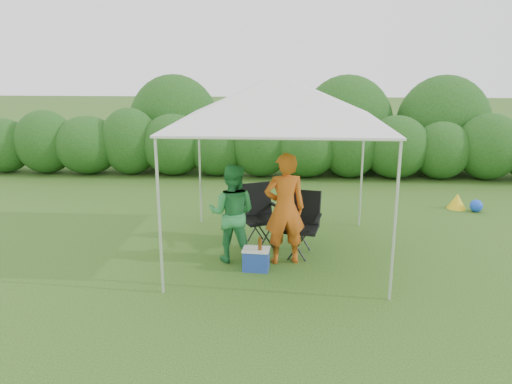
# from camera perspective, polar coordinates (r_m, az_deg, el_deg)

# --- Properties ---
(ground) EXTENTS (70.00, 70.00, 0.00)m
(ground) POSITION_cam_1_polar(r_m,az_deg,el_deg) (7.67, 2.37, -8.43)
(ground) COLOR #3A631F
(hedge) EXTENTS (16.82, 1.53, 1.80)m
(hedge) POSITION_cam_1_polar(r_m,az_deg,el_deg) (13.22, 3.54, 5.30)
(hedge) COLOR #24551A
(hedge) RESTS_ON ground
(canopy) EXTENTS (3.10, 3.10, 2.83)m
(canopy) POSITION_cam_1_polar(r_m,az_deg,el_deg) (7.56, 2.67, 10.55)
(canopy) COLOR silver
(canopy) RESTS_ON ground
(chair_right) EXTENTS (0.70, 0.66, 1.01)m
(chair_right) POSITION_cam_1_polar(r_m,az_deg,el_deg) (7.99, 5.16, -3.11)
(chair_right) COLOR black
(chair_right) RESTS_ON ground
(chair_left) EXTENTS (0.78, 0.76, 1.02)m
(chair_left) POSITION_cam_1_polar(r_m,az_deg,el_deg) (8.38, 0.27, -2.14)
(chair_left) COLOR black
(chair_left) RESTS_ON ground
(man) EXTENTS (0.70, 0.53, 1.72)m
(man) POSITION_cam_1_polar(r_m,az_deg,el_deg) (7.52, 3.31, -1.94)
(man) COLOR #C55416
(man) RESTS_ON ground
(woman) EXTENTS (0.79, 0.64, 1.52)m
(woman) POSITION_cam_1_polar(r_m,az_deg,el_deg) (7.63, -2.74, -2.44)
(woman) COLOR #2C8946
(woman) RESTS_ON ground
(cooler) EXTENTS (0.41, 0.31, 0.33)m
(cooler) POSITION_cam_1_polar(r_m,az_deg,el_deg) (7.47, 0.01, -7.68)
(cooler) COLOR #2442A5
(cooler) RESTS_ON ground
(bottle) EXTENTS (0.06, 0.06, 0.21)m
(bottle) POSITION_cam_1_polar(r_m,az_deg,el_deg) (7.33, 0.46, -5.86)
(bottle) COLOR #592D0C
(bottle) RESTS_ON cooler
(lawn_toy) EXTENTS (0.64, 0.54, 0.32)m
(lawn_toy) POSITION_cam_1_polar(r_m,az_deg,el_deg) (11.24, 22.47, -1.10)
(lawn_toy) COLOR yellow
(lawn_toy) RESTS_ON ground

